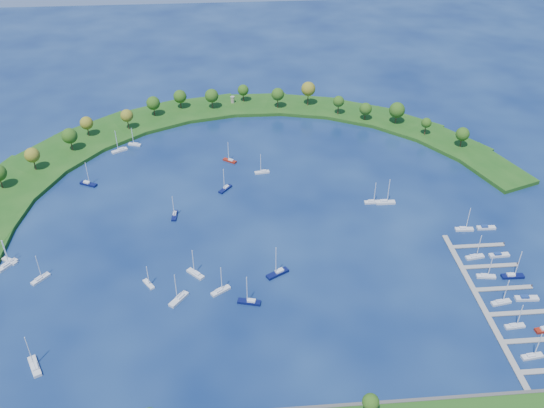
{
  "coord_description": "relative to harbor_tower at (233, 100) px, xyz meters",
  "views": [
    {
      "loc": [
        -13.18,
        -212.67,
        154.36
      ],
      "look_at": [
        5.0,
        5.0,
        4.0
      ],
      "focal_mm": 38.43,
      "sensor_mm": 36.0,
      "label": 1
    }
  ],
  "objects": [
    {
      "name": "breakwater_trees",
      "position": [
        -3.37,
        -32.42,
        6.26
      ],
      "size": [
        241.51,
        96.61,
        15.08
      ],
      "color": "#382314",
      "rests_on": "breakwater"
    },
    {
      "name": "moored_boat_13",
      "position": [
        68.29,
        -113.31,
        -3.19
      ],
      "size": [
        9.03,
        2.63,
        13.23
      ],
      "rotation": [
        0.0,
        0.0,
        6.27
      ],
      "color": "silver",
      "rests_on": "ground"
    },
    {
      "name": "docked_boat_10",
      "position": [
        97.74,
        -136.67,
        -3.23
      ],
      "size": [
        8.05,
        2.67,
        11.67
      ],
      "rotation": [
        0.0,
        0.0,
        -0.06
      ],
      "color": "silver",
      "rests_on": "ground"
    },
    {
      "name": "moored_boat_7",
      "position": [
        -6.24,
        -95.38,
        -3.22
      ],
      "size": [
        6.89,
        7.89,
        12.09
      ],
      "rotation": [
        0.0,
        0.0,
        4.05
      ],
      "color": "#0A0F3F",
      "rests_on": "ground"
    },
    {
      "name": "moored_boat_17",
      "position": [
        -62.41,
        -52.65,
        -3.21
      ],
      "size": [
        8.6,
        6.52,
        12.64
      ],
      "rotation": [
        0.0,
        0.0,
        3.69
      ],
      "color": "silver",
      "rests_on": "ground"
    },
    {
      "name": "harbor_tower",
      "position": [
        0.0,
        0.0,
        0.0
      ],
      "size": [
        2.6,
        2.6,
        4.15
      ],
      "color": "gray",
      "rests_on": "breakwater"
    },
    {
      "name": "moored_boat_5",
      "position": [
        -73.32,
        -85.38,
        -3.2
      ],
      "size": [
        8.99,
        6.15,
        12.96
      ],
      "rotation": [
        0.0,
        0.0,
        5.82
      ],
      "color": "#0A0F3F",
      "rests_on": "ground"
    },
    {
      "name": "docked_boat_0",
      "position": [
        95.35,
        -208.06,
        -3.25
      ],
      "size": [
        7.77,
        2.98,
        11.14
      ],
      "rotation": [
        0.0,
        0.0,
        0.12
      ],
      "color": "silver",
      "rests_on": "ground"
    },
    {
      "name": "moored_boat_11",
      "position": [
        -19.11,
        -156.56,
        -3.22
      ],
      "size": [
        7.44,
        7.52,
        12.15
      ],
      "rotation": [
        0.0,
        0.0,
        2.35
      ],
      "color": "silver",
      "rests_on": "ground"
    },
    {
      "name": "ground",
      "position": [
        9.82,
        -120.21,
        -4.13
      ],
      "size": [
        700.0,
        700.0,
        0.0
      ],
      "primitive_type": "plane",
      "color": "#071743",
      "rests_on": "ground"
    },
    {
      "name": "moored_boat_9",
      "position": [
        1.39,
        -174.11,
        -3.2
      ],
      "size": [
        9.06,
        4.57,
        12.83
      ],
      "rotation": [
        0.0,
        0.0,
        2.89
      ],
      "color": "#0A0F3F",
      "rests_on": "ground"
    },
    {
      "name": "moored_boat_4",
      "position": [
        -95.12,
        -142.1,
        -3.26
      ],
      "size": [
        7.3,
        5.74,
        10.83
      ],
      "rotation": [
        0.0,
        0.0,
        2.57
      ],
      "color": "silver",
      "rests_on": "ground"
    },
    {
      "name": "docked_boat_5",
      "position": [
        105.79,
        -180.88,
        -3.47
      ],
      "size": [
        8.91,
        2.93,
        1.79
      ],
      "rotation": [
        0.0,
        0.0,
        -0.05
      ],
      "color": "silver",
      "rests_on": "ground"
    },
    {
      "name": "moored_boat_1",
      "position": [
        -79.88,
        -154.43,
        -3.23
      ],
      "size": [
        6.79,
        7.53,
        11.68
      ],
      "rotation": [
        0.0,
        0.0,
        0.88
      ],
      "color": "silver",
      "rests_on": "ground"
    },
    {
      "name": "moored_boat_18",
      "position": [
        -29.59,
        -115.62,
        -3.24
      ],
      "size": [
        2.66,
        7.87,
        11.39
      ],
      "rotation": [
        0.0,
        0.0,
        4.65
      ],
      "color": "#0A0F3F",
      "rests_on": "ground"
    },
    {
      "name": "docked_boat_2",
      "position": [
        95.36,
        -194.21,
        -3.26
      ],
      "size": [
        7.42,
        2.54,
        10.73
      ],
      "rotation": [
        0.0,
        0.0,
        0.07
      ],
      "color": "silver",
      "rests_on": "ground"
    },
    {
      "name": "moored_boat_15",
      "position": [
        -95.21,
        -144.94,
        -3.2
      ],
      "size": [
        7.07,
        8.52,
        12.83
      ],
      "rotation": [
        0.0,
        0.0,
        0.95
      ],
      "color": "silver",
      "rests_on": "ground"
    },
    {
      "name": "moored_boat_3",
      "position": [
        13.42,
        -158.96,
        -3.16
      ],
      "size": [
        9.63,
        7.06,
        14.05
      ],
      "rotation": [
        0.0,
        0.0,
        3.66
      ],
      "color": "#0A0F3F",
      "rests_on": "ground"
    },
    {
      "name": "docked_boat_9",
      "position": [
        105.8,
        -155.22,
        -3.5
      ],
      "size": [
        8.46,
        2.63,
        1.71
      ],
      "rotation": [
        0.0,
        0.0,
        0.03
      ],
      "color": "silver",
      "rests_on": "ground"
    },
    {
      "name": "docked_boat_4",
      "position": [
        95.35,
        -182.15,
        -3.24
      ],
      "size": [
        7.95,
        3.38,
        11.32
      ],
      "rotation": [
        0.0,
        0.0,
        0.16
      ],
      "color": "silver",
      "rests_on": "ground"
    },
    {
      "name": "moored_boat_10",
      "position": [
        -71.19,
        -198.61,
        -3.17
      ],
      "size": [
        6.57,
        9.56,
        13.8
      ],
      "rotation": [
        0.0,
        0.0,
        2.04
      ],
      "color": "silver",
      "rests_on": "ground"
    },
    {
      "name": "breakwater",
      "position": [
        -36.51,
        -71.5,
        -3.14
      ],
      "size": [
        286.74,
        247.64,
        2.0
      ],
      "color": "#194C14",
      "rests_on": "ground"
    },
    {
      "name": "moored_boat_8",
      "position": [
        62.32,
        -112.47,
        -3.25
      ],
      "size": [
        7.64,
        2.24,
        11.18
      ],
      "rotation": [
        0.0,
        0.0,
        0.01
      ],
      "color": "silver",
      "rests_on": "ground"
    },
    {
      "name": "docked_boat_6",
      "position": [
        95.35,
        -167.49,
        -3.25
      ],
      "size": [
        7.67,
        3.05,
        10.97
      ],
      "rotation": [
        0.0,
        0.0,
        -0.13
      ],
      "color": "silver",
      "rests_on": "ground"
    },
    {
      "name": "dock_system",
      "position": [
        95.12,
        -181.21,
        -3.78
      ],
      "size": [
        24.28,
        82.0,
        1.6
      ],
      "color": "gray",
      "rests_on": "ground"
    },
    {
      "name": "moored_boat_16",
      "position": [
        -55.03,
        -46.43,
        -3.26
      ],
      "size": [
        7.43,
        4.22,
        10.53
      ],
      "rotation": [
        0.0,
        0.0,
        2.81
      ],
      "color": "silver",
      "rests_on": "ground"
    },
    {
      "name": "moored_boat_14",
      "position": [
        -3.46,
        -68.38,
        -3.25
      ],
      "size": [
        7.34,
        6.12,
        11.07
      ],
      "rotation": [
        0.0,
        0.0,
        2.52
      ],
      "color": "maroon",
      "rests_on": "ground"
    },
    {
      "name": "moored_boat_2",
      "position": [
        12.61,
        -81.27,
        -3.25
      ],
      "size": [
        7.68,
        3.04,
        10.98
      ],
      "rotation": [
        0.0,
        0.0,
        3.27
      ],
      "color": "silver",
      "rests_on": "ground"
    },
    {
      "name": "moored_boat_0",
      "position": [
        -9.33,
        -167.15,
        -3.23
      ],
      "size": [
        7.97,
        6.34,
        11.85
      ],
      "rotation": [
        0.0,
        0.0,
        0.59
      ],
      "color": "silver",
      "rests_on": "ground"
    },
    {
      "name": "moored_boat_6",
      "position": [
        -25.03,
        -170.36,
        -3.19
      ],
      "size": [
        7.52,
        8.71,
        13.29
      ],
      "rotation": [
        0.0,
        0.0,
        4.06
      ],
      "color": "silver",
      "rests_on": "ground"
    },
    {
      "name": "moored_boat_12",
      "position": [
        -37.21,
        -160.88,
        -3.28
      ],
      "size": [
        5.23,
        6.49,
        9.69
      ],
      "rotation": [
        0.0,
        0.0,
        5.31
      ],
      "color": "silver",
      "rests_on": "ground"
    },
    {
      "name": "docked_boat_8",
      "position": [
        95.35,
        -155.53,
        -3.24
      ],
      "size": [
        8.07,
        3.3,
        11.52
      ],
      "rotation": [
        0.0,
        0.0,
        0.14
      ],
      "color": "silver",
      "rests_on": "ground"
    },
    {
      "name": "docked_boat_11",
      "position": [
        107.7,
        -136.39,
        -3.52
      ],
      "size": [
        8.29,
        2.6,
        1.67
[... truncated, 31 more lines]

